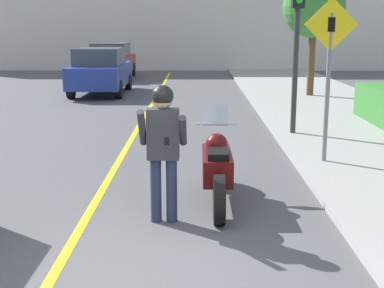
{
  "coord_description": "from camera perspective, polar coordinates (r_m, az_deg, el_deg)",
  "views": [
    {
      "loc": [
        0.84,
        -4.8,
        2.46
      ],
      "look_at": [
        0.78,
        2.65,
        0.81
      ],
      "focal_mm": 50.0,
      "sensor_mm": 36.0,
      "label": 1
    }
  ],
  "objects": [
    {
      "name": "ground_plane",
      "position": [
        5.46,
        -8.71,
        -14.42
      ],
      "size": [
        80.0,
        80.0,
        0.0
      ],
      "primitive_type": "plane",
      "color": "#4C4C4F"
    },
    {
      "name": "road_center_line",
      "position": [
        11.17,
        -6.94,
        -0.29
      ],
      "size": [
        0.12,
        36.0,
        0.01
      ],
      "color": "yellow",
      "rests_on": "ground"
    },
    {
      "name": "building_backdrop",
      "position": [
        30.82,
        -1.12,
        13.96
      ],
      "size": [
        28.0,
        1.2,
        6.5
      ],
      "color": "beige",
      "rests_on": "ground"
    },
    {
      "name": "motorcycle",
      "position": [
        7.53,
        2.66,
        -2.52
      ],
      "size": [
        0.62,
        2.33,
        1.31
      ],
      "color": "black",
      "rests_on": "ground"
    },
    {
      "name": "person_biker",
      "position": [
        6.64,
        -3.1,
        0.51
      ],
      "size": [
        0.59,
        0.48,
        1.76
      ],
      "color": "#282D4C",
      "rests_on": "ground"
    },
    {
      "name": "crossing_sign",
      "position": [
        9.57,
        14.41,
        8.19
      ],
      "size": [
        0.91,
        0.08,
        2.83
      ],
      "color": "slate",
      "rests_on": "sidewalk_curb"
    },
    {
      "name": "traffic_light",
      "position": [
        12.03,
        11.17,
        12.62
      ],
      "size": [
        0.26,
        0.3,
        3.48
      ],
      "color": "#2D2D30",
      "rests_on": "sidewalk_curb"
    },
    {
      "name": "street_tree",
      "position": [
        18.97,
        12.86,
        14.04
      ],
      "size": [
        2.1,
        2.1,
        4.04
      ],
      "color": "brown",
      "rests_on": "sidewalk_curb"
    },
    {
      "name": "parked_car_blue",
      "position": [
        20.0,
        -9.72,
        7.72
      ],
      "size": [
        1.88,
        4.2,
        1.68
      ],
      "color": "black",
      "rests_on": "ground"
    },
    {
      "name": "parked_car_red",
      "position": [
        25.83,
        -8.58,
        8.8
      ],
      "size": [
        1.88,
        4.2,
        1.68
      ],
      "color": "black",
      "rests_on": "ground"
    }
  ]
}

